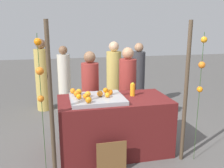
% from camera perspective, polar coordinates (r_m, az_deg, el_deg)
% --- Properties ---
extents(ground_plane, '(24.00, 24.00, 0.00)m').
position_cam_1_polar(ground_plane, '(4.13, 0.49, -15.29)').
color(ground_plane, '#565451').
extents(stall_counter, '(1.72, 0.88, 0.89)m').
position_cam_1_polar(stall_counter, '(3.94, 0.50, -9.63)').
color(stall_counter, '#5B1919').
rests_on(stall_counter, ground_plane).
extents(orange_tray, '(0.80, 0.68, 0.06)m').
position_cam_1_polar(orange_tray, '(3.69, -3.50, -3.47)').
color(orange_tray, '#9EA0A5').
rests_on(orange_tray, stall_counter).
extents(orange_0, '(0.09, 0.09, 0.09)m').
position_cam_1_polar(orange_0, '(3.67, -5.65, -2.36)').
color(orange_0, orange).
rests_on(orange_0, orange_tray).
extents(orange_1, '(0.09, 0.09, 0.09)m').
position_cam_1_polar(orange_1, '(3.68, -2.85, -2.27)').
color(orange_1, orange).
rests_on(orange_1, orange_tray).
extents(orange_2, '(0.08, 0.08, 0.08)m').
position_cam_1_polar(orange_2, '(3.58, -7.76, -2.92)').
color(orange_2, orange).
rests_on(orange_2, orange_tray).
extents(orange_3, '(0.09, 0.09, 0.09)m').
position_cam_1_polar(orange_3, '(3.89, -9.15, -1.61)').
color(orange_3, orange).
rests_on(orange_3, orange_tray).
extents(orange_4, '(0.08, 0.08, 0.08)m').
position_cam_1_polar(orange_4, '(3.63, -1.07, -2.56)').
color(orange_4, orange).
rests_on(orange_4, orange_tray).
extents(orange_5, '(0.09, 0.09, 0.09)m').
position_cam_1_polar(orange_5, '(3.77, -0.47, -1.92)').
color(orange_5, orange).
rests_on(orange_5, orange_tray).
extents(orange_6, '(0.09, 0.09, 0.09)m').
position_cam_1_polar(orange_6, '(3.72, -8.29, -2.24)').
color(orange_6, orange).
rests_on(orange_6, orange_tray).
extents(orange_7, '(0.09, 0.09, 0.09)m').
position_cam_1_polar(orange_7, '(3.82, -7.76, -1.80)').
color(orange_7, orange).
rests_on(orange_7, orange_tray).
extents(orange_8, '(0.09, 0.09, 0.09)m').
position_cam_1_polar(orange_8, '(3.39, -5.51, -3.73)').
color(orange_8, orange).
rests_on(orange_8, orange_tray).
extents(orange_9, '(0.08, 0.08, 0.08)m').
position_cam_1_polar(orange_9, '(3.88, -1.51, -1.50)').
color(orange_9, orange).
rests_on(orange_9, orange_tray).
extents(orange_10, '(0.08, 0.08, 0.08)m').
position_cam_1_polar(orange_10, '(3.58, -6.17, -2.87)').
color(orange_10, orange).
rests_on(orange_10, orange_tray).
extents(juice_bottle, '(0.08, 0.08, 0.21)m').
position_cam_1_polar(juice_bottle, '(3.93, 4.82, -1.33)').
color(juice_bottle, orange).
rests_on(juice_bottle, stall_counter).
extents(chalkboard_sign, '(0.42, 0.03, 0.47)m').
position_cam_1_polar(chalkboard_sign, '(3.50, -0.12, -16.81)').
color(chalkboard_sign, brown).
rests_on(chalkboard_sign, ground_plane).
extents(vendor_left, '(0.31, 0.31, 1.55)m').
position_cam_1_polar(vendor_left, '(4.48, -5.06, -2.99)').
color(vendor_left, maroon).
rests_on(vendor_left, ground_plane).
extents(vendor_right, '(0.32, 0.32, 1.61)m').
position_cam_1_polar(vendor_right, '(4.65, 3.60, -2.03)').
color(vendor_right, maroon).
rests_on(vendor_right, ground_plane).
extents(crowd_person_0, '(0.31, 0.31, 1.53)m').
position_cam_1_polar(crowd_person_0, '(6.04, -11.08, 1.01)').
color(crowd_person_0, beige).
rests_on(crowd_person_0, ground_plane).
extents(crowd_person_1, '(0.34, 0.34, 1.69)m').
position_cam_1_polar(crowd_person_1, '(6.01, -15.89, 1.41)').
color(crowd_person_1, tan).
rests_on(crowd_person_1, ground_plane).
extents(crowd_person_2, '(0.33, 0.33, 1.65)m').
position_cam_1_polar(crowd_person_2, '(5.56, 0.43, 0.79)').
color(crowd_person_2, tan).
rests_on(crowd_person_2, ground_plane).
extents(crowd_person_3, '(0.32, 0.32, 1.59)m').
position_cam_1_polar(crowd_person_3, '(6.02, 6.14, 1.43)').
color(crowd_person_3, '#333338').
rests_on(crowd_person_3, ground_plane).
extents(canopy_post_left, '(0.06, 0.06, 2.07)m').
position_cam_1_polar(canopy_post_left, '(3.19, -14.09, -4.37)').
color(canopy_post_left, '#473828').
rests_on(canopy_post_left, ground_plane).
extents(canopy_post_right, '(0.06, 0.06, 2.07)m').
position_cam_1_polar(canopy_post_right, '(3.66, 16.86, -2.25)').
color(canopy_post_right, '#473828').
rests_on(canopy_post_right, ground_plane).
extents(garland_strand_left, '(0.10, 0.10, 1.90)m').
position_cam_1_polar(garland_strand_left, '(3.08, -16.59, 2.90)').
color(garland_strand_left, '#2D4C23').
rests_on(garland_strand_left, ground_plane).
extents(garland_strand_right, '(0.10, 0.11, 1.90)m').
position_cam_1_polar(garland_strand_right, '(3.63, 20.25, 3.91)').
color(garland_strand_right, '#2D4C23').
rests_on(garland_strand_right, ground_plane).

